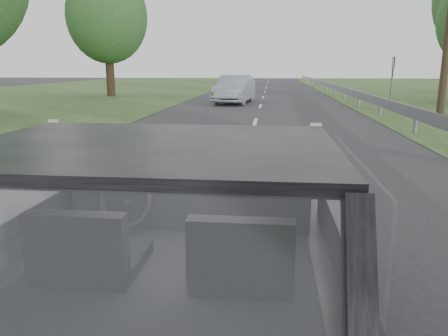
% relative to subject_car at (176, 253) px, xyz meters
% --- Properties ---
extents(subject_car, '(1.80, 4.00, 1.45)m').
position_rel_subject_car_xyz_m(subject_car, '(0.00, 0.00, 0.00)').
color(subject_car, '#222329').
rests_on(subject_car, ground).
extents(dashboard, '(1.58, 0.45, 0.30)m').
position_rel_subject_car_xyz_m(dashboard, '(0.00, 0.62, 0.12)').
color(dashboard, black).
rests_on(dashboard, subject_car).
extents(driver_seat, '(0.50, 0.72, 0.42)m').
position_rel_subject_car_xyz_m(driver_seat, '(-0.40, -0.29, 0.16)').
color(driver_seat, black).
rests_on(driver_seat, subject_car).
extents(passenger_seat, '(0.50, 0.72, 0.42)m').
position_rel_subject_car_xyz_m(passenger_seat, '(0.40, -0.29, 0.16)').
color(passenger_seat, black).
rests_on(passenger_seat, subject_car).
extents(steering_wheel, '(0.36, 0.36, 0.04)m').
position_rel_subject_car_xyz_m(steering_wheel, '(-0.40, 0.33, 0.20)').
color(steering_wheel, black).
rests_on(steering_wheel, dashboard).
extents(cat, '(0.55, 0.18, 0.25)m').
position_rel_subject_car_xyz_m(cat, '(0.14, 0.57, 0.36)').
color(cat, gray).
rests_on(cat, dashboard).
extents(guardrail, '(0.05, 90.00, 0.32)m').
position_rel_subject_car_xyz_m(guardrail, '(4.30, 10.00, -0.15)').
color(guardrail, gray).
rests_on(guardrail, ground).
extents(other_car, '(2.09, 4.34, 1.38)m').
position_rel_subject_car_xyz_m(other_car, '(-1.33, 19.68, -0.04)').
color(other_car, '#959BAA').
rests_on(other_car, ground).
extents(highway_sign, '(0.20, 0.93, 2.30)m').
position_rel_subject_car_xyz_m(highway_sign, '(7.12, 23.22, 0.43)').
color(highway_sign, '#105118').
rests_on(highway_sign, ground).
extents(tree_6, '(6.23, 6.23, 7.22)m').
position_rel_subject_car_xyz_m(tree_6, '(-9.35, 24.06, 2.88)').
color(tree_6, '#20501E').
rests_on(tree_6, ground).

